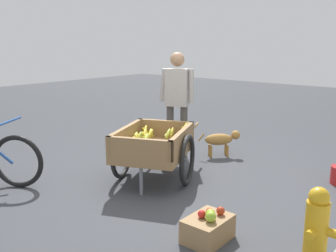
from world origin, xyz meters
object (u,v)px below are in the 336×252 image
(fruit_cart, at_px, (154,147))
(dog, at_px, (221,139))
(fire_hydrant, at_px, (316,228))
(vendor_person, at_px, (177,95))
(apple_crate, at_px, (208,228))

(fruit_cart, height_order, dog, fruit_cart)
(fruit_cart, bearing_deg, dog, 176.38)
(fire_hydrant, bearing_deg, vendor_person, -121.53)
(dog, height_order, fire_hydrant, fire_hydrant)
(vendor_person, bearing_deg, dog, 127.75)
(dog, relative_size, apple_crate, 1.21)
(dog, relative_size, fire_hydrant, 0.79)
(fruit_cart, height_order, apple_crate, fruit_cart)
(fire_hydrant, bearing_deg, dog, -133.89)
(dog, bearing_deg, fruit_cart, -3.62)
(fruit_cart, height_order, vendor_person, vendor_person)
(dog, xyz_separation_m, fire_hydrant, (2.09, 2.17, 0.06))
(vendor_person, bearing_deg, fruit_cart, 23.40)
(vendor_person, distance_m, fire_hydrant, 3.25)
(fruit_cart, relative_size, fire_hydrant, 2.71)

